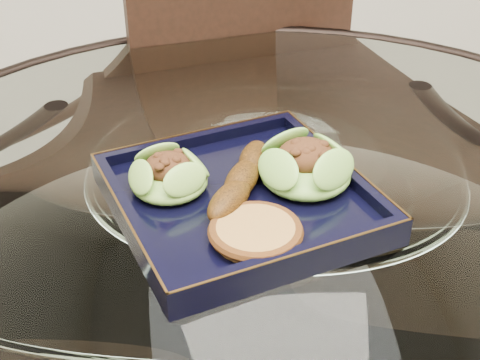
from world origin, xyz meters
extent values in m
cylinder|color=white|center=(0.00, 0.00, 0.76)|extent=(1.10, 1.10, 0.01)
torus|color=black|center=(0.00, 0.00, 0.76)|extent=(1.13, 1.13, 0.02)
cylinder|color=black|center=(0.28, 0.28, 0.38)|extent=(0.04, 0.04, 0.75)
cylinder|color=black|center=(-0.28, 0.28, 0.38)|extent=(0.04, 0.04, 0.75)
cube|color=black|center=(0.07, 0.34, 0.50)|extent=(0.53, 0.53, 0.04)
cube|color=black|center=(0.03, 0.54, 0.79)|extent=(0.43, 0.12, 0.49)
cylinder|color=black|center=(0.30, 0.19, 0.24)|extent=(0.03, 0.03, 0.48)
cylinder|color=black|center=(-0.15, 0.49, 0.24)|extent=(0.03, 0.03, 0.48)
cylinder|color=black|center=(0.22, 0.57, 0.24)|extent=(0.03, 0.03, 0.48)
cube|color=black|center=(-0.04, -0.02, 0.77)|extent=(0.34, 0.34, 0.02)
ellipsoid|color=#669C2D|center=(-0.12, 0.00, 0.80)|extent=(0.09, 0.09, 0.03)
ellipsoid|color=#58A02E|center=(0.03, -0.01, 0.80)|extent=(0.12, 0.12, 0.04)
ellipsoid|color=#562F09|center=(-0.04, -0.01, 0.80)|extent=(0.10, 0.16, 0.03)
cylinder|color=#A97A38|center=(-0.04, -0.10, 0.79)|extent=(0.09, 0.09, 0.02)
camera|label=1|loc=(-0.12, -0.64, 1.21)|focal=50.00mm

